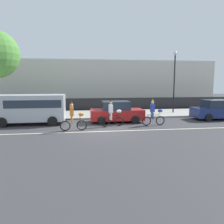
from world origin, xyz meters
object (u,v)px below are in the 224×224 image
at_px(parked_car_red, 116,112).
at_px(street_lamp_post, 175,73).
at_px(parade_cyclist_cobalt, 154,114).
at_px(parade_cyclist_orange, 74,118).
at_px(parked_van_silver, 31,107).
at_px(parade_cyclist_zebra, 112,114).
at_px(parked_car_navy, 217,110).

relative_size(parked_car_red, street_lamp_post, 0.70).
xyz_separation_m(parade_cyclist_cobalt, parked_car_red, (-2.46, 1.64, -0.06)).
distance_m(parked_car_red, street_lamp_post, 7.87).
distance_m(parade_cyclist_cobalt, street_lamp_post, 7.18).
height_order(parade_cyclist_orange, parked_van_silver, parked_van_silver).
xyz_separation_m(parade_cyclist_zebra, parade_cyclist_cobalt, (3.00, -0.10, 0.00)).
height_order(parade_cyclist_orange, parked_car_red, parade_cyclist_orange).
relative_size(parade_cyclist_orange, parked_car_red, 0.47).
relative_size(parade_cyclist_cobalt, parked_car_navy, 0.47).
bearing_deg(parade_cyclist_orange, parade_cyclist_zebra, 21.98).
xyz_separation_m(parade_cyclist_orange, parked_car_red, (3.20, 2.62, -0.06)).
bearing_deg(parked_van_silver, street_lamp_post, 15.61).
bearing_deg(street_lamp_post, parked_car_navy, -55.90).
bearing_deg(parade_cyclist_zebra, parked_car_red, 70.72).
xyz_separation_m(parade_cyclist_orange, parked_car_navy, (11.76, 2.76, -0.06)).
bearing_deg(street_lamp_post, parked_car_red, -149.93).
xyz_separation_m(parked_car_navy, street_lamp_post, (-2.34, 3.46, 3.21)).
bearing_deg(parked_car_red, parade_cyclist_cobalt, -33.72).
distance_m(parade_cyclist_orange, parked_car_red, 4.13).
bearing_deg(parked_car_navy, parked_car_red, -179.07).
distance_m(parade_cyclist_zebra, parked_car_navy, 9.26).
bearing_deg(parade_cyclist_zebra, parade_cyclist_cobalt, -1.90).
height_order(parade_cyclist_zebra, parade_cyclist_cobalt, same).
distance_m(parade_cyclist_cobalt, parked_van_silver, 9.02).
height_order(parade_cyclist_orange, parade_cyclist_cobalt, same).
relative_size(parade_cyclist_orange, parked_car_navy, 0.47).
xyz_separation_m(parade_cyclist_zebra, parked_car_red, (0.54, 1.54, -0.06)).
xyz_separation_m(parked_van_silver, parked_car_red, (6.38, -0.08, -0.50)).
xyz_separation_m(parade_cyclist_orange, parade_cyclist_zebra, (2.66, 1.07, 0.00)).
bearing_deg(parked_van_silver, parade_cyclist_orange, -40.35).
height_order(parade_cyclist_zebra, parked_car_red, parade_cyclist_zebra).
bearing_deg(parked_van_silver, parade_cyclist_cobalt, -11.04).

